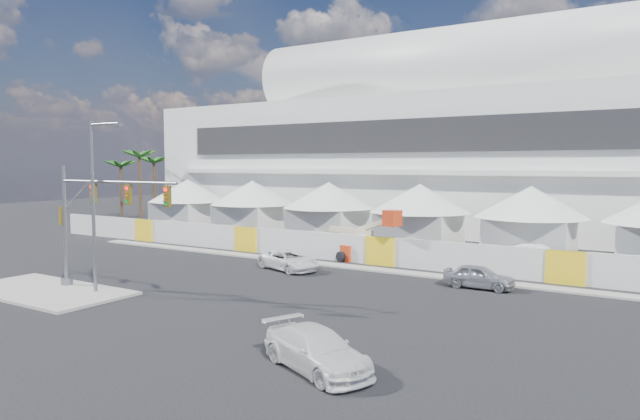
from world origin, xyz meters
The scene contains 15 objects.
ground centered at (0.00, 0.00, 0.00)m, with size 160.00×160.00×0.00m, color black.
median_island centered at (-6.00, -3.00, 0.07)m, with size 10.00×5.00×0.15m, color gray.
far_curb centered at (20.00, 12.50, 0.06)m, with size 80.00×1.20×0.12m, color gray.
stadium centered at (8.71, 41.50, 9.45)m, with size 80.00×24.80×21.98m.
tent_row centered at (0.50, 24.00, 3.15)m, with size 53.40×8.40×5.40m.
hoarding_fence centered at (6.00, 14.50, 1.00)m, with size 70.00×0.25×2.00m, color silver.
palm_cluster centered at (-33.46, 29.50, 6.88)m, with size 10.60×10.60×8.55m.
sedan_silver centered at (14.00, 10.71, 0.68)m, with size 3.97×1.60×1.35m, color #B6B6BB.
pickup_curb centered at (1.61, 9.56, 0.66)m, with size 4.75×2.19×1.32m, color white.
pickup_near centered at (13.08, -5.10, 0.70)m, with size 4.84×1.97×1.41m, color silver.
lot_car_a centered at (15.44, 19.26, 0.78)m, with size 4.73×1.65×1.56m, color white.
lot_car_c centered at (-10.94, 18.24, 0.66)m, with size 4.58×1.86×1.33m, color #B5B5BA.
traffic_mast centered at (-4.09, -1.53, 3.97)m, with size 9.34×0.66×6.81m.
streetlight_median centered at (-3.01, -1.76, 5.43)m, with size 2.54×0.26×9.19m.
boom_lift centered at (2.70, 15.50, 1.06)m, with size 7.97×2.73×3.93m.
Camera 1 is at (23.25, -21.18, 7.02)m, focal length 32.00 mm.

